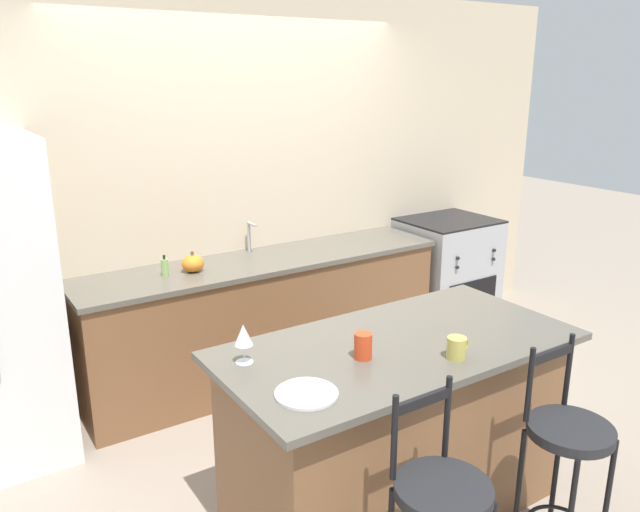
# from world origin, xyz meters

# --- Properties ---
(ground_plane) EXTENTS (18.00, 18.00, 0.00)m
(ground_plane) POSITION_xyz_m (0.00, 0.00, 0.00)
(ground_plane) COLOR gray
(wall_back) EXTENTS (6.00, 0.07, 2.70)m
(wall_back) POSITION_xyz_m (0.00, 0.66, 1.35)
(wall_back) COLOR beige
(wall_back) RESTS_ON ground_plane
(back_counter) EXTENTS (2.63, 0.64, 0.89)m
(back_counter) POSITION_xyz_m (0.00, 0.36, 0.45)
(back_counter) COLOR brown
(back_counter) RESTS_ON ground_plane
(sink_faucet) EXTENTS (0.02, 0.13, 0.22)m
(sink_faucet) POSITION_xyz_m (0.00, 0.55, 1.03)
(sink_faucet) COLOR #ADAFB5
(sink_faucet) RESTS_ON back_counter
(kitchen_island) EXTENTS (1.71, 0.86, 0.92)m
(kitchen_island) POSITION_xyz_m (-0.16, -1.29, 0.46)
(kitchen_island) COLOR brown
(kitchen_island) RESTS_ON ground_plane
(oven_range) EXTENTS (0.74, 0.66, 0.96)m
(oven_range) POSITION_xyz_m (1.73, 0.32, 0.48)
(oven_range) COLOR #ADAFB5
(oven_range) RESTS_ON ground_plane
(bar_stool_far) EXTENTS (0.36, 0.36, 1.05)m
(bar_stool_far) POSITION_xyz_m (0.20, -1.98, 0.58)
(bar_stool_far) COLOR black
(bar_stool_far) RESTS_ON ground_plane
(dinner_plate) EXTENTS (0.25, 0.25, 0.02)m
(dinner_plate) POSITION_xyz_m (-0.79, -1.48, 0.93)
(dinner_plate) COLOR white
(dinner_plate) RESTS_ON kitchen_island
(wine_glass) EXTENTS (0.08, 0.08, 0.18)m
(wine_glass) POSITION_xyz_m (-0.86, -1.09, 1.05)
(wine_glass) COLOR white
(wine_glass) RESTS_ON kitchen_island
(coffee_mug) EXTENTS (0.12, 0.09, 0.10)m
(coffee_mug) POSITION_xyz_m (-0.06, -1.56, 0.97)
(coffee_mug) COLOR #C1B251
(coffee_mug) RESTS_ON kitchen_island
(tumbler_cup) EXTENTS (0.08, 0.08, 0.12)m
(tumbler_cup) POSITION_xyz_m (-0.41, -1.34, 0.98)
(tumbler_cup) COLOR red
(tumbler_cup) RESTS_ON kitchen_island
(pumpkin_decoration) EXTENTS (0.14, 0.14, 0.14)m
(pumpkin_decoration) POSITION_xyz_m (-0.53, 0.33, 0.95)
(pumpkin_decoration) COLOR orange
(pumpkin_decoration) RESTS_ON back_counter
(soap_bottle) EXTENTS (0.05, 0.05, 0.14)m
(soap_bottle) POSITION_xyz_m (-0.71, 0.35, 0.95)
(soap_bottle) COLOR #89B260
(soap_bottle) RESTS_ON back_counter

